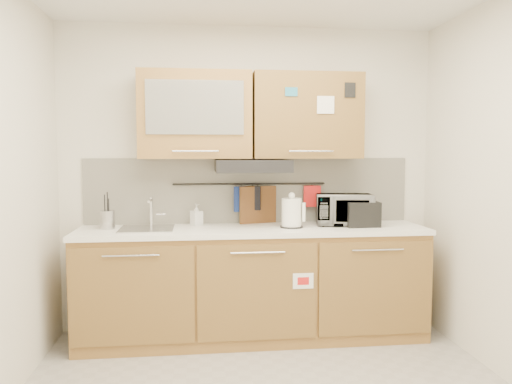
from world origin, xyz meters
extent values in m
plane|color=silver|center=(0.00, 1.50, 1.30)|extent=(3.20, 0.00, 3.20)
cube|color=olive|center=(0.00, 1.20, 0.44)|extent=(2.80, 0.60, 0.88)
cube|color=black|center=(0.00, 1.20, 0.05)|extent=(2.80, 0.54, 0.10)
cube|color=olive|center=(-0.93, 0.89, 0.47)|extent=(0.91, 0.02, 0.74)
cylinder|color=silver|center=(-0.93, 0.86, 0.78)|extent=(0.41, 0.01, 0.01)
cube|color=olive|center=(0.00, 0.89, 0.47)|extent=(0.91, 0.02, 0.74)
cylinder|color=silver|center=(0.00, 0.86, 0.78)|extent=(0.41, 0.01, 0.01)
cube|color=olive|center=(0.93, 0.89, 0.47)|extent=(0.91, 0.02, 0.74)
cylinder|color=silver|center=(0.93, 0.86, 0.78)|extent=(0.41, 0.01, 0.01)
cube|color=white|center=(0.00, 1.19, 0.90)|extent=(2.82, 0.62, 0.04)
cube|color=silver|center=(0.00, 1.49, 1.20)|extent=(2.80, 0.02, 0.56)
cube|color=olive|center=(-0.46, 1.32, 1.83)|extent=(0.90, 0.35, 0.70)
cube|color=silver|center=(-0.46, 1.14, 1.88)|extent=(0.76, 0.02, 0.42)
cube|color=olive|center=(0.46, 1.32, 1.83)|extent=(0.90, 0.35, 0.70)
cube|color=white|center=(0.58, 1.14, 1.91)|extent=(0.14, 0.00, 0.14)
cube|color=black|center=(0.00, 1.25, 1.42)|extent=(0.60, 0.46, 0.10)
cube|color=silver|center=(-0.85, 1.20, 0.92)|extent=(0.42, 0.40, 0.03)
cylinder|color=silver|center=(-0.83, 1.36, 1.04)|extent=(0.03, 0.03, 0.24)
cylinder|color=silver|center=(-0.83, 1.28, 1.14)|extent=(0.02, 0.18, 0.02)
cylinder|color=black|center=(0.00, 1.45, 1.26)|extent=(1.30, 0.02, 0.02)
cylinder|color=#A9A8AD|center=(-1.16, 1.26, 0.99)|extent=(0.16, 0.16, 0.15)
cylinder|color=black|center=(-1.18, 1.27, 1.06)|extent=(0.01, 0.01, 0.28)
cylinder|color=black|center=(-1.15, 1.24, 1.04)|extent=(0.01, 0.01, 0.25)
cylinder|color=black|center=(-1.16, 1.27, 1.07)|extent=(0.01, 0.01, 0.30)
cylinder|color=black|center=(-1.18, 1.24, 1.03)|extent=(0.01, 0.01, 0.22)
cylinder|color=white|center=(0.31, 1.16, 1.04)|extent=(0.21, 0.21, 0.24)
sphere|color=white|center=(0.31, 1.16, 1.18)|extent=(0.05, 0.05, 0.05)
cube|color=white|center=(0.41, 1.12, 1.05)|extent=(0.03, 0.04, 0.15)
cylinder|color=black|center=(0.31, 1.16, 0.93)|extent=(0.18, 0.18, 0.01)
cube|color=black|center=(0.90, 1.14, 1.02)|extent=(0.28, 0.17, 0.21)
cube|color=black|center=(0.85, 1.14, 1.12)|extent=(0.08, 0.12, 0.01)
cube|color=black|center=(0.94, 1.14, 1.12)|extent=(0.08, 0.12, 0.01)
imported|color=#999999|center=(0.78, 1.26, 1.05)|extent=(0.51, 0.39, 0.26)
imported|color=#999999|center=(-0.46, 1.37, 1.01)|extent=(0.11, 0.11, 0.18)
cube|color=brown|center=(0.07, 1.44, 1.04)|extent=(0.33, 0.11, 0.41)
cube|color=navy|center=(-0.08, 1.44, 1.13)|extent=(0.13, 0.08, 0.22)
cube|color=black|center=(0.03, 1.44, 1.14)|extent=(0.14, 0.07, 0.20)
cube|color=red|center=(0.54, 1.44, 1.15)|extent=(0.15, 0.02, 0.18)
camera|label=1|loc=(-0.44, -2.80, 1.54)|focal=35.00mm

